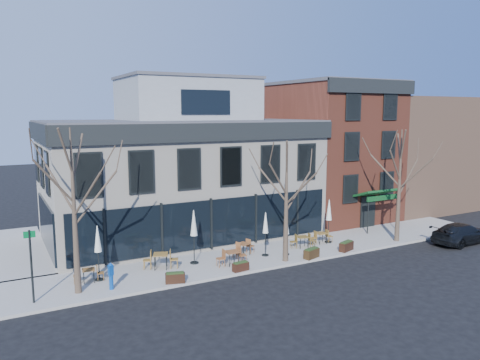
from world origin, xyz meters
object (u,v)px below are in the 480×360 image
call_box (111,275)px  parked_sedan (462,233)px  cafe_set_0 (89,274)px  umbrella_0 (98,242)px

call_box → parked_sedan: bearing=-6.3°
call_box → cafe_set_0: call_box is taller
cafe_set_0 → call_box: bearing=-64.2°
call_box → cafe_set_0: 1.80m
parked_sedan → cafe_set_0: 23.88m
call_box → cafe_set_0: size_ratio=0.86×
call_box → umbrella_0: 2.07m
call_box → umbrella_0: umbrella_0 is taller
cafe_set_0 → parked_sedan: bearing=-9.9°
call_box → umbrella_0: (-0.25, 1.58, 1.32)m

